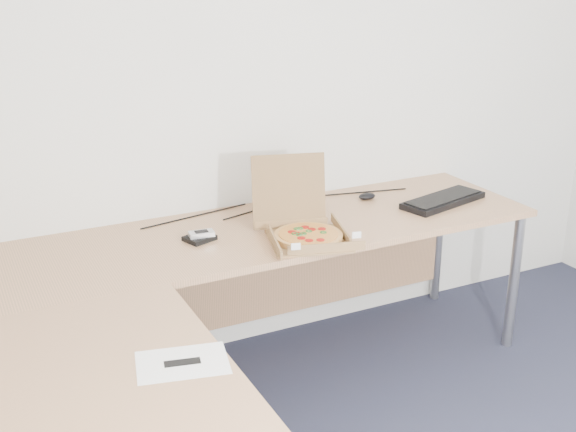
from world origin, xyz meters
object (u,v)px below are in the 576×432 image
desk (235,286)px  keyboard (443,200)px  pizza_box (306,231)px  wallet (200,238)px  drinking_glass (306,197)px

desk → keyboard: size_ratio=5.48×
keyboard → pizza_box: bearing=174.8°
keyboard → wallet: bearing=162.8°
pizza_box → drinking_glass: size_ratio=3.48×
pizza_box → drinking_glass: (0.19, 0.36, 0.01)m
wallet → keyboard: bearing=-22.7°
drinking_glass → wallet: bearing=-164.3°
desk → pizza_box: size_ratio=6.67×
keyboard → wallet: (-1.22, 0.07, -0.00)m
desk → wallet: (0.02, 0.43, 0.04)m
keyboard → wallet: size_ratio=3.90×
drinking_glass → wallet: size_ratio=0.92×
pizza_box → drinking_glass: bearing=77.9°
desk → keyboard: keyboard is taller
desk → wallet: wallet is taller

